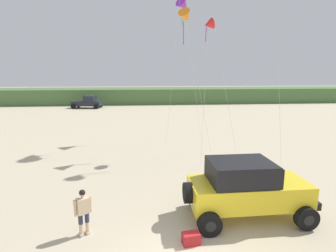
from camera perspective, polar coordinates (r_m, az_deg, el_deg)
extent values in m
cube|color=#4C703D|center=(51.63, -6.83, 6.61)|extent=(90.00, 9.72, 2.70)
cube|color=yellow|center=(10.76, 16.91, -13.55)|extent=(4.42, 1.90, 0.90)
cube|color=yellow|center=(11.35, 24.85, -10.79)|extent=(1.12, 1.71, 0.12)
cube|color=black|center=(10.31, 15.37, -9.46)|extent=(2.32, 1.79, 0.80)
cube|color=black|center=(10.81, 21.36, -9.10)|extent=(0.12, 1.67, 0.72)
cube|color=black|center=(11.91, 27.26, -13.29)|extent=(0.22, 1.81, 0.28)
cylinder|color=black|center=(10.08, 4.32, -14.19)|extent=(0.31, 0.78, 0.77)
cylinder|color=black|center=(12.57, 22.44, -13.17)|extent=(0.84, 0.31, 0.84)
cylinder|color=black|center=(12.57, 22.44, -13.17)|extent=(0.38, 0.33, 0.38)
cylinder|color=black|center=(11.01, 27.74, -17.24)|extent=(0.84, 0.31, 0.84)
cylinder|color=black|center=(11.01, 27.74, -17.24)|extent=(0.38, 0.33, 0.38)
cylinder|color=black|center=(11.40, 6.22, -14.94)|extent=(0.84, 0.31, 0.84)
cylinder|color=black|center=(11.40, 6.22, -14.94)|extent=(0.38, 0.33, 0.38)
cylinder|color=black|center=(9.64, 8.99, -20.24)|extent=(0.84, 0.31, 0.84)
cylinder|color=black|center=(9.64, 8.99, -20.24)|extent=(0.38, 0.33, 0.38)
cylinder|color=#DBB28E|center=(10.05, -18.24, -20.47)|extent=(0.14, 0.14, 0.49)
cylinder|color=#2D3347|center=(9.85, -18.38, -18.51)|extent=(0.15, 0.15, 0.36)
cube|color=silver|center=(10.18, -18.24, -21.30)|extent=(0.23, 0.28, 0.10)
cylinder|color=#DBB28E|center=(10.10, -16.97, -20.21)|extent=(0.14, 0.14, 0.49)
cylinder|color=#2D3347|center=(9.90, -17.11, -18.26)|extent=(0.15, 0.15, 0.36)
cube|color=silver|center=(10.23, -16.98, -21.04)|extent=(0.23, 0.28, 0.10)
cube|color=beige|center=(9.67, -17.91, -16.06)|extent=(0.48, 0.43, 0.54)
cylinder|color=#DBB28E|center=(9.61, -19.41, -16.39)|extent=(0.09, 0.09, 0.56)
cylinder|color=beige|center=(9.52, -19.49, -15.38)|extent=(0.11, 0.11, 0.16)
cylinder|color=#DBB28E|center=(9.74, -16.42, -15.82)|extent=(0.09, 0.09, 0.56)
cylinder|color=beige|center=(9.65, -16.49, -14.81)|extent=(0.11, 0.11, 0.16)
cylinder|color=#DBB28E|center=(9.53, -18.02, -14.39)|extent=(0.10, 0.10, 0.08)
sphere|color=#DBB28E|center=(9.47, -18.08, -13.60)|extent=(0.21, 0.21, 0.21)
sphere|color=black|center=(9.45, -18.06, -13.52)|extent=(0.21, 0.21, 0.21)
cube|color=#B21E23|center=(9.32, 5.00, -23.05)|extent=(0.61, 0.45, 0.38)
cube|color=#1E232D|center=(44.49, -17.10, 4.70)|extent=(4.86, 2.66, 0.76)
cube|color=#1E232D|center=(44.21, -16.50, 5.74)|extent=(1.88, 2.05, 0.84)
cylinder|color=black|center=(44.87, -14.38, 4.41)|extent=(0.79, 0.39, 0.76)
cylinder|color=black|center=(42.90, -15.28, 4.06)|extent=(0.79, 0.39, 0.76)
cylinder|color=black|center=(46.20, -18.74, 4.35)|extent=(0.79, 0.39, 0.76)
cylinder|color=black|center=(44.29, -19.80, 4.01)|extent=(0.79, 0.39, 0.76)
cylinder|color=silver|center=(21.09, 1.26, 13.58)|extent=(1.31, 1.29, 12.50)
cylinder|color=silver|center=(18.71, 22.62, 16.63)|extent=(0.34, 3.88, 14.83)
cylinder|color=silver|center=(19.97, 10.81, 16.01)|extent=(1.86, 4.30, 14.24)
cone|color=purple|center=(24.15, 3.42, 24.63)|extent=(1.39, 1.67, 1.61)
cylinder|color=green|center=(23.92, 3.00, 22.38)|extent=(0.05, 0.20, 1.39)
cylinder|color=silver|center=(22.32, 5.34, 11.47)|extent=(1.23, 2.59, 10.99)
cone|color=orange|center=(18.89, 3.86, 22.45)|extent=(1.40, 1.37, 1.39)
cylinder|color=purple|center=(18.69, 3.34, 19.40)|extent=(0.05, 0.25, 1.50)
cylinder|color=silver|center=(17.99, 6.67, 8.44)|extent=(1.67, 1.44, 9.07)
cone|color=red|center=(18.62, 8.74, 20.89)|extent=(0.83, 0.80, 0.89)
cylinder|color=purple|center=(18.49, 8.20, 19.01)|extent=(0.05, 0.21, 0.91)
cylinder|color=silver|center=(16.82, 7.95, 7.34)|extent=(0.97, 3.00, 8.55)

